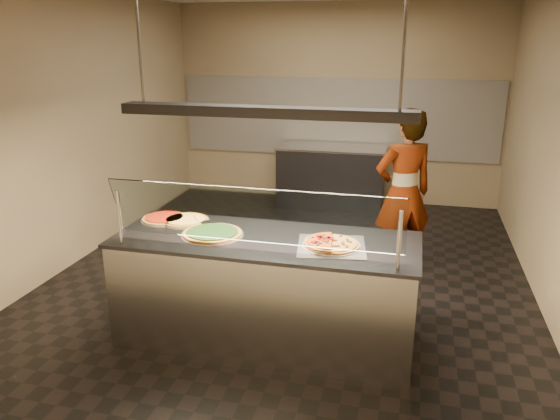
% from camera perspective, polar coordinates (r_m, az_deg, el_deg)
% --- Properties ---
extents(ground, '(5.00, 6.00, 0.02)m').
position_cam_1_polar(ground, '(6.11, 1.33, -6.51)').
color(ground, black).
rests_on(ground, ground).
extents(wall_back, '(5.00, 0.02, 3.00)m').
position_cam_1_polar(wall_back, '(8.60, 5.92, 10.92)').
color(wall_back, '#9A8663').
rests_on(wall_back, ground).
extents(wall_front, '(5.00, 0.02, 3.00)m').
position_cam_1_polar(wall_front, '(2.90, -11.75, -2.73)').
color(wall_front, '#9A8663').
rests_on(wall_front, ground).
extents(wall_left, '(0.02, 6.00, 3.00)m').
position_cam_1_polar(wall_left, '(6.67, -20.32, 8.01)').
color(wall_left, '#9A8663').
rests_on(wall_left, ground).
extents(wall_right, '(0.02, 6.00, 3.00)m').
position_cam_1_polar(wall_right, '(5.68, 27.09, 5.67)').
color(wall_right, '#9A8663').
rests_on(wall_right, ground).
extents(tile_band, '(4.90, 0.02, 1.20)m').
position_cam_1_polar(tile_band, '(8.60, 5.85, 9.58)').
color(tile_band, silver).
rests_on(tile_band, wall_back).
extents(serving_counter, '(2.48, 0.94, 0.93)m').
position_cam_1_polar(serving_counter, '(4.62, -1.48, -8.34)').
color(serving_counter, '#B7B7BC').
rests_on(serving_counter, ground).
extents(sneeze_guard, '(2.24, 0.18, 0.54)m').
position_cam_1_polar(sneeze_guard, '(4.03, -2.86, -0.67)').
color(sneeze_guard, '#B7B7BC').
rests_on(sneeze_guard, serving_counter).
extents(perforated_tray, '(0.60, 0.60, 0.01)m').
position_cam_1_polar(perforated_tray, '(4.28, 5.40, -3.74)').
color(perforated_tray, silver).
rests_on(perforated_tray, serving_counter).
extents(half_pizza_pepperoni, '(0.28, 0.46, 0.05)m').
position_cam_1_polar(half_pizza_pepperoni, '(4.28, 4.04, -3.28)').
color(half_pizza_pepperoni, brown).
rests_on(half_pizza_pepperoni, perforated_tray).
extents(half_pizza_sausage, '(0.28, 0.46, 0.04)m').
position_cam_1_polar(half_pizza_sausage, '(4.26, 6.82, -3.60)').
color(half_pizza_sausage, brown).
rests_on(half_pizza_sausage, perforated_tray).
extents(pizza_spinach, '(0.52, 0.52, 0.03)m').
position_cam_1_polar(pizza_spinach, '(4.53, -7.07, -2.42)').
color(pizza_spinach, silver).
rests_on(pizza_spinach, serving_counter).
extents(pizza_cheese, '(0.43, 0.43, 0.03)m').
position_cam_1_polar(pizza_cheese, '(4.90, -9.80, -1.03)').
color(pizza_cheese, silver).
rests_on(pizza_cheese, serving_counter).
extents(pizza_tomato, '(0.42, 0.42, 0.03)m').
position_cam_1_polar(pizza_tomato, '(4.99, -11.97, -0.82)').
color(pizza_tomato, silver).
rests_on(pizza_tomato, serving_counter).
extents(pizza_spatula, '(0.26, 0.20, 0.02)m').
position_cam_1_polar(pizza_spatula, '(4.83, -8.19, -1.02)').
color(pizza_spatula, '#B7B7BC').
rests_on(pizza_spatula, pizza_spinach).
extents(prep_table, '(1.61, 0.74, 0.93)m').
position_cam_1_polar(prep_table, '(8.33, 5.39, 3.49)').
color(prep_table, '#2D2D31').
rests_on(prep_table, ground).
extents(worker, '(0.79, 0.70, 1.81)m').
position_cam_1_polar(worker, '(5.95, 12.77, 1.71)').
color(worker, '#26222C').
rests_on(worker, ground).
extents(heat_lamp_housing, '(2.30, 0.18, 0.08)m').
position_cam_1_polar(heat_lamp_housing, '(4.19, -1.64, 10.22)').
color(heat_lamp_housing, '#2D2D31').
rests_on(heat_lamp_housing, ceiling).
extents(lamp_rod_left, '(0.02, 0.02, 1.01)m').
position_cam_1_polar(lamp_rod_left, '(4.53, -14.56, 17.16)').
color(lamp_rod_left, '#B7B7BC').
rests_on(lamp_rod_left, ceiling).
extents(lamp_rod_right, '(0.02, 0.02, 1.01)m').
position_cam_1_polar(lamp_rod_right, '(4.00, 12.88, 17.29)').
color(lamp_rod_right, '#B7B7BC').
rests_on(lamp_rod_right, ceiling).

